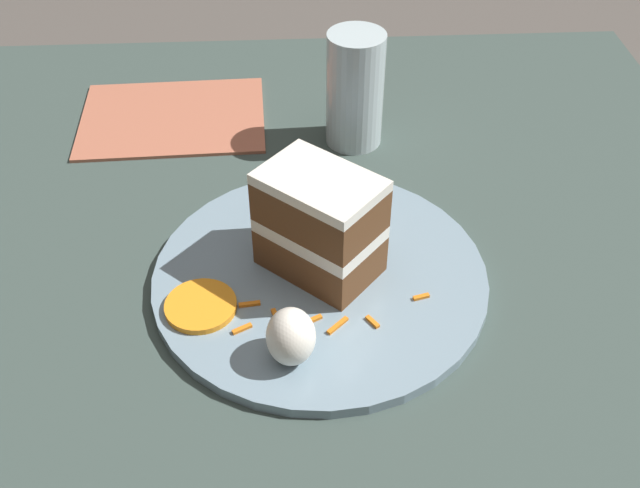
# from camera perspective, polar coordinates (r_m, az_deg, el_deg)

# --- Properties ---
(ground_plane) EXTENTS (6.00, 6.00, 0.00)m
(ground_plane) POSITION_cam_1_polar(r_m,az_deg,el_deg) (0.71, -1.70, -4.48)
(ground_plane) COLOR #4C4742
(ground_plane) RESTS_ON ground
(dining_table) EXTENTS (0.98, 0.94, 0.03)m
(dining_table) POSITION_cam_1_polar(r_m,az_deg,el_deg) (0.70, -1.73, -3.69)
(dining_table) COLOR #384742
(dining_table) RESTS_ON ground
(plate) EXTENTS (0.31, 0.31, 0.01)m
(plate) POSITION_cam_1_polar(r_m,az_deg,el_deg) (0.69, -0.00, -2.53)
(plate) COLOR gray
(plate) RESTS_ON dining_table
(cake_slice) EXTENTS (0.12, 0.12, 0.10)m
(cake_slice) POSITION_cam_1_polar(r_m,az_deg,el_deg) (0.66, -0.01, 1.54)
(cake_slice) COLOR brown
(cake_slice) RESTS_ON plate
(cream_dollop) EXTENTS (0.04, 0.04, 0.05)m
(cream_dollop) POSITION_cam_1_polar(r_m,az_deg,el_deg) (0.60, -2.23, -7.05)
(cream_dollop) COLOR white
(cream_dollop) RESTS_ON plate
(orange_garnish) EXTENTS (0.06, 0.06, 0.01)m
(orange_garnish) POSITION_cam_1_polar(r_m,az_deg,el_deg) (0.66, -9.07, -4.68)
(orange_garnish) COLOR orange
(orange_garnish) RESTS_ON plate
(carrot_shreds_scatter) EXTENTS (0.04, 0.17, 0.00)m
(carrot_shreds_scatter) POSITION_cam_1_polar(r_m,az_deg,el_deg) (0.65, -0.73, -5.63)
(carrot_shreds_scatter) COLOR orange
(carrot_shreds_scatter) RESTS_ON plate
(drinking_glass) EXTENTS (0.06, 0.06, 0.13)m
(drinking_glass) POSITION_cam_1_polar(r_m,az_deg,el_deg) (0.85, 2.66, 11.13)
(drinking_glass) COLOR silver
(drinking_glass) RESTS_ON dining_table
(menu_card) EXTENTS (0.17, 0.22, 0.00)m
(menu_card) POSITION_cam_1_polar(r_m,az_deg,el_deg) (0.93, -11.15, 9.44)
(menu_card) COLOR #B2664C
(menu_card) RESTS_ON dining_table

